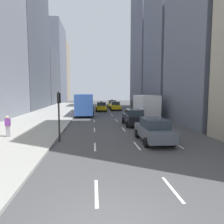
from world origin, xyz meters
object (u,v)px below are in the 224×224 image
Objects in this scene: taxi_second at (101,106)px; taxi_third at (115,106)px; sedan_silver_behind at (154,130)px; city_bus at (85,103)px; traffic_light_pole at (59,108)px; sedan_black_near at (134,117)px; pedestrian_mid_block at (8,125)px; box_truck at (144,105)px; taxi_lead at (112,104)px.

taxi_second is 3.28m from taxi_third.
sedan_silver_behind is (0.00, -25.53, -0.00)m from taxi_third.
city_bus is 18.08m from traffic_light_pole.
sedan_black_near is 13.01m from city_bus.
taxi_second is 1.00× the size of taxi_third.
city_bus reaches higher than sedan_black_near.
traffic_light_pole is (4.04, -1.09, 1.34)m from pedestrian_mid_block.
box_truck reaches higher than taxi_second.
city_bus is (-5.61, -6.63, 0.91)m from taxi_third.
taxi_lead is 6.45m from taxi_third.
sedan_black_near is 7.20m from sedan_silver_behind.
taxi_lead is 0.97× the size of sedan_black_near.
sedan_black_near is 1.00× the size of sedan_silver_behind.
taxi_third reaches higher than pedestrian_mid_block.
sedan_silver_behind is 19.74m from city_bus.
pedestrian_mid_block is at bearing 169.71° from sedan_silver_behind.
taxi_third is 8.73m from city_bus.
pedestrian_mid_block is 0.46× the size of traffic_light_pole.
city_bus is 3.23× the size of traffic_light_pole.
box_truck is at bearing 53.32° from traffic_light_pole.
taxi_second is 16.85m from sedan_black_near.
taxi_third is 25.53m from sedan_silver_behind.
taxi_second is at bearing 118.93° from box_truck.
city_bus is at bearing 106.54° from sedan_silver_behind.
pedestrian_mid_block is at bearing -109.77° from taxi_lead.
traffic_light_pole reaches higher than taxi_second.
city_bus is 9.90m from box_truck.
taxi_third is at bearing 103.30° from box_truck.
city_bus reaches higher than taxi_third.
traffic_light_pole is (-1.14, -18.04, 0.62)m from city_bus.
city_bus is (-5.61, 18.90, 0.91)m from sedan_silver_behind.
city_bus is 17.73m from pedestrian_mid_block.
pedestrian_mid_block is at bearing 164.83° from traffic_light_pole.
pedestrian_mid_block is at bearing -110.08° from taxi_second.
taxi_second reaches higher than sedan_black_near.
sedan_black_near is (2.80, -16.62, 0.02)m from taxi_second.
taxi_lead is 2.67× the size of pedestrian_mid_block.
city_bus is 7.04× the size of pedestrian_mid_block.
taxi_third is (0.00, -6.45, 0.00)m from taxi_lead.
pedestrian_mid_block is at bearing -106.99° from city_bus.
city_bus is at bearing -119.77° from taxi_second.
box_truck is 2.33× the size of traffic_light_pole.
sedan_black_near is 2.75× the size of pedestrian_mid_block.
sedan_black_near is 7.11m from box_truck.
traffic_light_pole is (-6.75, -24.67, 1.53)m from taxi_third.
taxi_third is 12.20m from box_truck.
sedan_silver_behind is 0.39× the size of city_bus.
taxi_third is 25.92m from pedestrian_mid_block.
sedan_silver_behind is at bearing -10.29° from pedestrian_mid_block.
sedan_silver_behind is at bearing -7.29° from traffic_light_pole.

